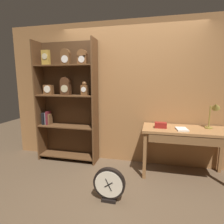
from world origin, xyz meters
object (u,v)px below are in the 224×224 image
toolbox_small (161,125)px  open_repair_manual (182,129)px  desk_lamp (214,110)px  round_clock_large (109,184)px  bookshelf (67,100)px  workbench (186,135)px

toolbox_small → open_repair_manual: size_ratio=0.85×
desk_lamp → round_clock_large: desk_lamp is taller
desk_lamp → bookshelf: bearing=177.4°
bookshelf → desk_lamp: bearing=-2.6°
workbench → open_repair_manual: bearing=-133.5°
bookshelf → open_repair_manual: 2.11m
workbench → desk_lamp: 0.57m
bookshelf → toolbox_small: (1.74, -0.22, -0.35)m
desk_lamp → open_repair_manual: (-0.48, -0.17, -0.29)m
toolbox_small → round_clock_large: size_ratio=0.41×
workbench → open_repair_manual: size_ratio=6.09×
workbench → desk_lamp: size_ratio=3.02×
workbench → open_repair_manual: 0.16m
open_repair_manual → round_clock_large: open_repair_manual is taller
open_repair_manual → desk_lamp: bearing=12.4°
bookshelf → toolbox_small: bookshelf is taller
workbench → round_clock_large: bearing=-139.0°
desk_lamp → round_clock_large: 1.93m
bookshelf → desk_lamp: 2.54m
desk_lamp → open_repair_manual: bearing=-160.9°
toolbox_small → workbench: bearing=2.9°
open_repair_manual → round_clock_large: 1.38m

